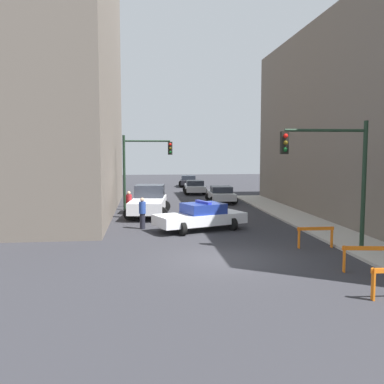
# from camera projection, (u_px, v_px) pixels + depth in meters

# --- Properties ---
(ground_plane) EXTENTS (120.00, 120.00, 0.00)m
(ground_plane) POSITION_uv_depth(u_px,v_px,m) (226.00, 259.00, 16.21)
(ground_plane) COLOR #2D2D33
(sidewalk_right) EXTENTS (2.40, 44.00, 0.12)m
(sidewalk_right) POSITION_uv_depth(u_px,v_px,m) (380.00, 253.00, 16.91)
(sidewalk_right) COLOR #B2ADA3
(sidewalk_right) RESTS_ON ground_plane
(building_corner_left) EXTENTS (14.00, 20.00, 18.83)m
(building_corner_left) POSITION_uv_depth(u_px,v_px,m) (5.00, 69.00, 27.81)
(building_corner_left) COLOR #6B6056
(building_corner_left) RESTS_ON ground_plane
(traffic_light_near) EXTENTS (3.64, 0.35, 5.20)m
(traffic_light_near) POSITION_uv_depth(u_px,v_px,m) (337.00, 165.00, 17.30)
(traffic_light_near) COLOR black
(traffic_light_near) RESTS_ON sidewalk_right
(traffic_light_far) EXTENTS (3.44, 0.35, 5.20)m
(traffic_light_far) POSITION_uv_depth(u_px,v_px,m) (140.00, 161.00, 29.70)
(traffic_light_far) COLOR black
(traffic_light_far) RESTS_ON ground_plane
(police_car) EXTENTS (5.05, 3.45, 1.52)m
(police_car) POSITION_uv_depth(u_px,v_px,m) (201.00, 216.00, 22.16)
(police_car) COLOR white
(police_car) RESTS_ON ground_plane
(white_truck) EXTENTS (3.03, 5.59, 1.90)m
(white_truck) POSITION_uv_depth(u_px,v_px,m) (149.00, 201.00, 27.26)
(white_truck) COLOR silver
(white_truck) RESTS_ON ground_plane
(parked_car_near) EXTENTS (2.36, 4.35, 1.31)m
(parked_car_near) POSITION_uv_depth(u_px,v_px,m) (221.00, 194.00, 34.26)
(parked_car_near) COLOR silver
(parked_car_near) RESTS_ON ground_plane
(parked_car_mid) EXTENTS (2.42, 4.39, 1.31)m
(parked_car_mid) POSITION_uv_depth(u_px,v_px,m) (195.00, 187.00, 41.21)
(parked_car_mid) COLOR silver
(parked_car_mid) RESTS_ON ground_plane
(parked_car_far) EXTENTS (2.51, 4.43, 1.31)m
(parked_car_far) POSITION_uv_depth(u_px,v_px,m) (188.00, 181.00, 49.78)
(parked_car_far) COLOR black
(parked_car_far) RESTS_ON ground_plane
(pedestrian_crossing) EXTENTS (0.38, 0.38, 1.66)m
(pedestrian_crossing) POSITION_uv_depth(u_px,v_px,m) (142.00, 213.00, 22.49)
(pedestrian_crossing) COLOR black
(pedestrian_crossing) RESTS_ON ground_plane
(pedestrian_corner) EXTENTS (0.50, 0.50, 1.66)m
(pedestrian_corner) POSITION_uv_depth(u_px,v_px,m) (129.00, 204.00, 26.26)
(pedestrian_corner) COLOR black
(pedestrian_corner) RESTS_ON ground_plane
(barrier_mid) EXTENTS (1.59, 0.38, 0.90)m
(barrier_mid) POSITION_uv_depth(u_px,v_px,m) (366.00, 254.00, 14.41)
(barrier_mid) COLOR orange
(barrier_mid) RESTS_ON ground_plane
(barrier_back) EXTENTS (1.60, 0.18, 0.90)m
(barrier_back) POSITION_uv_depth(u_px,v_px,m) (316.00, 234.00, 18.07)
(barrier_back) COLOR orange
(barrier_back) RESTS_ON ground_plane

